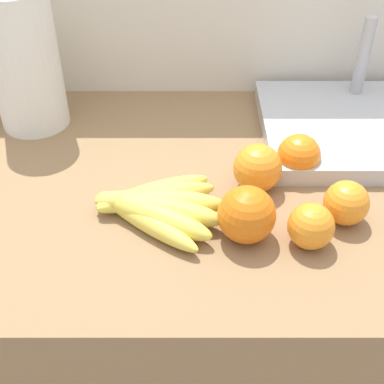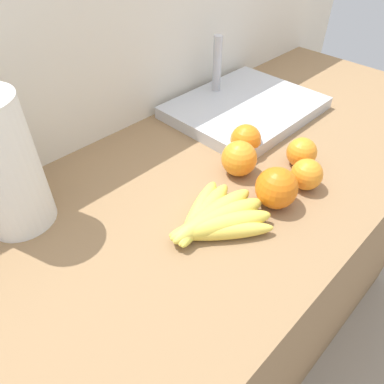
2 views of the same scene
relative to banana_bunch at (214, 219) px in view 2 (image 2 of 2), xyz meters
The scene contains 11 objects.
ground_plane 0.91m from the banana_bunch, 73.01° to the left, with size 6.00×6.00×0.00m, color gray.
counter 0.47m from the banana_bunch, 73.01° to the left, with size 1.81×0.62×0.89m, color olive.
wall_back 0.50m from the banana_bunch, 86.32° to the left, with size 2.21×0.06×1.30m, color silver.
banana_bunch is the anchor object (origin of this frame).
orange_front 0.17m from the banana_bunch, 24.09° to the left, with size 0.08×0.08×0.08m, color orange.
orange_center 0.14m from the banana_bunch, 18.56° to the right, with size 0.08×0.08×0.08m, color orange.
orange_right 0.28m from the banana_bunch, ahead, with size 0.07×0.07×0.07m, color orange.
orange_back_right 0.26m from the banana_bunch, 25.39° to the left, with size 0.07×0.07×0.07m, color orange.
orange_back_left 0.23m from the banana_bunch, 14.96° to the right, with size 0.07×0.07×0.07m, color orange.
paper_towel_roll 0.38m from the banana_bunch, 131.70° to the left, with size 0.13×0.13×0.28m.
sink_basin 0.44m from the banana_bunch, 31.26° to the left, with size 0.39×0.31×0.18m.
Camera 2 is at (-0.39, -0.39, 1.39)m, focal length 33.57 mm.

